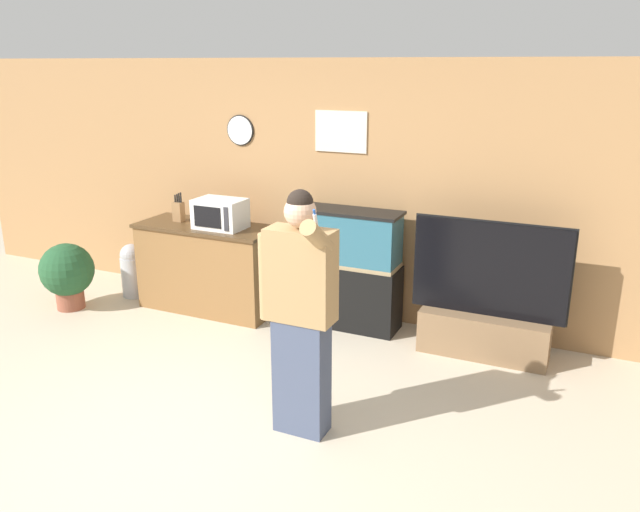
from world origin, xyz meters
The scene contains 10 objects.
ground_plane centered at (0.00, 0.00, 0.00)m, with size 18.00×18.00×0.00m, color beige.
wall_back_paneled centered at (0.00, 2.68, 1.30)m, with size 10.00×0.08×2.60m.
counter_island centered at (-1.26, 2.16, 0.47)m, with size 1.50×0.62×0.93m.
microwave centered at (-1.06, 2.12, 1.08)m, with size 0.50×0.35×0.30m.
knife_block centered at (-1.63, 2.19, 1.04)m, with size 0.11×0.09×0.31m.
aquarium_on_stand centered at (0.25, 2.35, 0.60)m, with size 1.05×0.39×1.20m.
tv_on_stand centered at (1.64, 2.25, 0.36)m, with size 1.37×0.40×1.25m.
person_standing centered at (0.67, 0.46, 0.92)m, with size 0.56×0.42×1.77m.
potted_plant centered at (-2.64, 1.53, 0.41)m, with size 0.57×0.57×0.72m.
trash_bin centered at (-2.27, 2.11, 0.31)m, with size 0.26×0.26×0.61m.
Camera 1 is at (2.43, -3.09, 2.55)m, focal length 35.00 mm.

